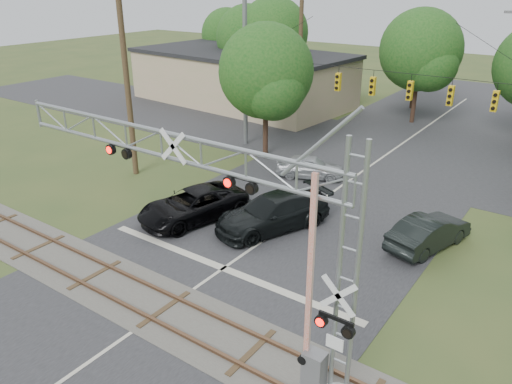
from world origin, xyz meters
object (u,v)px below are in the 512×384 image
Objects in this scene: crossing_gantry at (226,214)px; pickup_black at (193,205)px; sedan_silver at (310,167)px; car_dark at (273,212)px; traffic_signal_span at (387,83)px; commercial_building at (241,77)px.

pickup_black is at bearing 138.45° from crossing_gantry.
pickup_black is at bearing 145.44° from sedan_silver.
pickup_black is 4.12m from car_dark.
sedan_silver is at bearing 91.92° from pickup_black.
car_dark is (-1.26, -10.16, -4.82)m from traffic_signal_span.
traffic_signal_span is at bearing -25.19° from commercial_building.
commercial_building is at bearing 136.29° from pickup_black.
crossing_gantry is 16.79m from sedan_silver.
commercial_building is at bearing 153.01° from car_dark.
car_dark is at bearing -45.53° from commercial_building.
car_dark is (3.84, 1.49, 0.06)m from pickup_black.
traffic_signal_span reaches higher than crossing_gantry.
commercial_building is (-15.60, 13.81, 1.77)m from sedan_silver.
traffic_signal_span is at bearing -66.66° from sedan_silver.
pickup_black is 1.40× the size of sedan_silver.
commercial_building reaches higher than car_dark.
commercial_building is at bearing 150.39° from traffic_signal_span.
car_dark is 0.27× the size of commercial_building.
crossing_gantry is at bearing -42.59° from car_dark.
commercial_building reaches higher than pickup_black.
pickup_black is (-7.57, 6.71, -4.25)m from crossing_gantry.
crossing_gantry is 18.54m from traffic_signal_span.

